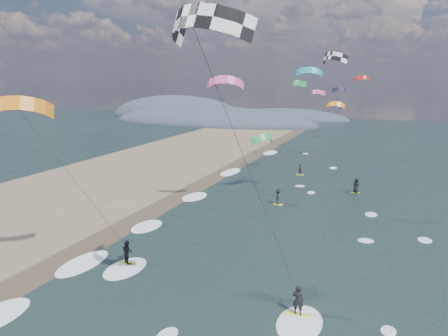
% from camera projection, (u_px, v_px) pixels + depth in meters
% --- Properties ---
extents(ground, '(260.00, 260.00, 0.00)m').
position_uv_depth(ground, '(161.00, 335.00, 24.21)').
color(ground, black).
rests_on(ground, ground).
extents(wet_sand_strip, '(3.00, 240.00, 0.00)m').
position_uv_depth(wet_sand_strip, '(97.00, 242.00, 37.63)').
color(wet_sand_strip, '#382D23').
rests_on(wet_sand_strip, ground).
extents(coastal_hills, '(80.00, 41.00, 15.00)m').
position_uv_depth(coastal_hills, '(207.00, 120.00, 138.42)').
color(coastal_hills, '#3D4756').
rests_on(coastal_hills, ground).
extents(kitesurfer_near_a, '(8.09, 9.13, 17.49)m').
position_uv_depth(kitesurfer_near_a, '(214.00, 85.00, 19.92)').
color(kitesurfer_near_a, '#E7F82B').
rests_on(kitesurfer_near_a, ground).
extents(kitesurfer_near_b, '(7.24, 9.08, 13.51)m').
position_uv_depth(kitesurfer_near_b, '(53.00, 158.00, 28.41)').
color(kitesurfer_near_b, '#E7F82B').
rests_on(kitesurfer_near_b, ground).
extents(far_kitesurfers, '(9.50, 16.33, 1.85)m').
position_uv_depth(far_kitesurfers, '(311.00, 188.00, 52.02)').
color(far_kitesurfers, '#E7F82B').
rests_on(far_kitesurfers, ground).
extents(bg_kite_field, '(11.95, 70.68, 10.36)m').
position_uv_depth(bg_kite_field, '(318.00, 90.00, 69.84)').
color(bg_kite_field, '#D83F8C').
rests_on(bg_kite_field, ground).
extents(shoreline_surf, '(2.40, 79.40, 0.11)m').
position_uv_depth(shoreline_surf, '(139.00, 226.00, 41.51)').
color(shoreline_surf, white).
rests_on(shoreline_surf, ground).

